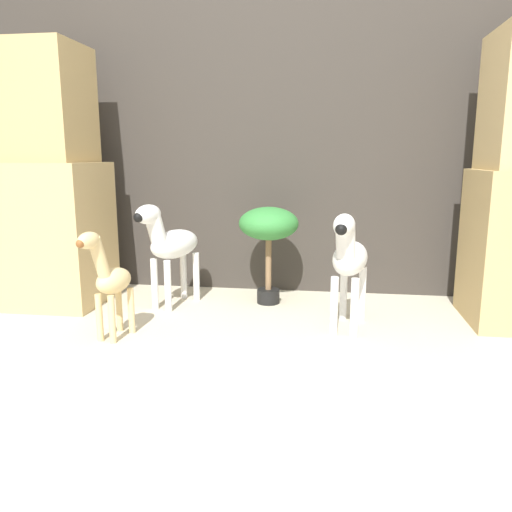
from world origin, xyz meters
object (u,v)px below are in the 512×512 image
at_px(giraffe_figurine, 109,278).
at_px(zebra_left, 170,243).
at_px(zebra_right, 349,258).
at_px(potted_palm_front, 269,229).

bearing_deg(giraffe_figurine, zebra_left, 77.64).
relative_size(zebra_right, zebra_left, 1.00).
bearing_deg(zebra_left, potted_palm_front, 15.02).
xyz_separation_m(zebra_right, zebra_left, (-0.97, 0.27, 0.00)).
height_order(zebra_left, potted_palm_front, zebra_left).
relative_size(zebra_right, potted_palm_front, 1.06).
xyz_separation_m(zebra_right, potted_palm_front, (-0.43, 0.41, 0.07)).
bearing_deg(potted_palm_front, zebra_left, -164.98).
relative_size(zebra_left, potted_palm_front, 1.06).
distance_m(zebra_right, giraffe_figurine, 1.12).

